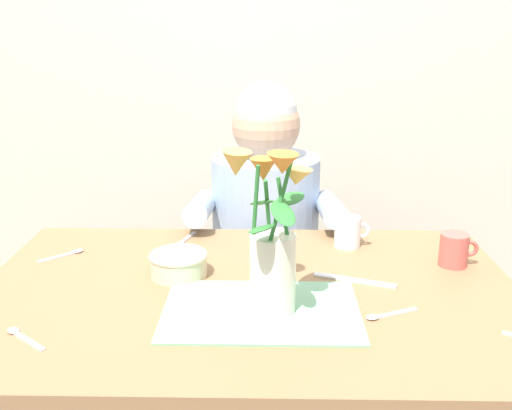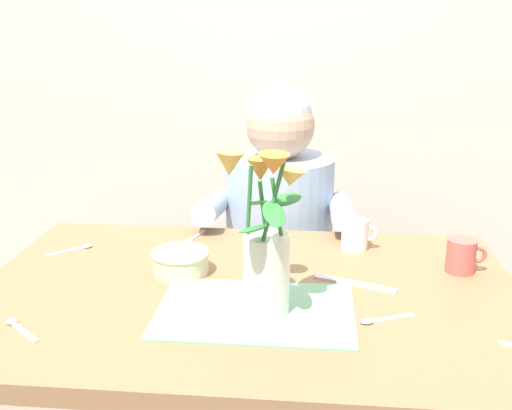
# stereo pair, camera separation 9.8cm
# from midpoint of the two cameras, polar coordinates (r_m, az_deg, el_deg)

# --- Properties ---
(wood_panel_backdrop) EXTENTS (4.00, 0.10, 2.50)m
(wood_panel_backdrop) POSITION_cam_midpoint_polar(r_m,az_deg,el_deg) (2.27, -1.17, 15.56)
(wood_panel_backdrop) COLOR beige
(wood_panel_backdrop) RESTS_ON ground_plane
(dining_table) EXTENTS (1.20, 0.80, 0.74)m
(dining_table) POSITION_cam_midpoint_polar(r_m,az_deg,el_deg) (1.39, -2.76, -11.62)
(dining_table) COLOR olive
(dining_table) RESTS_ON ground_plane
(seated_person) EXTENTS (0.45, 0.47, 1.14)m
(seated_person) POSITION_cam_midpoint_polar(r_m,az_deg,el_deg) (1.98, -0.54, -5.11)
(seated_person) COLOR #4C4C56
(seated_person) RESTS_ON ground_plane
(striped_placemat) EXTENTS (0.40, 0.28, 0.00)m
(striped_placemat) POSITION_cam_midpoint_polar(r_m,az_deg,el_deg) (1.25, -1.78, -9.94)
(striped_placemat) COLOR #7AB289
(striped_placemat) RESTS_ON dining_table
(flower_vase) EXTENTS (0.19, 0.22, 0.34)m
(flower_vase) POSITION_cam_midpoint_polar(r_m,az_deg,el_deg) (1.19, -0.91, -3.47)
(flower_vase) COLOR silver
(flower_vase) RESTS_ON dining_table
(ceramic_bowl) EXTENTS (0.14, 0.14, 0.06)m
(ceramic_bowl) POSITION_cam_midpoint_polar(r_m,az_deg,el_deg) (1.42, -9.27, -5.47)
(ceramic_bowl) COLOR beige
(ceramic_bowl) RESTS_ON dining_table
(dinner_knife) EXTENTS (0.18, 0.08, 0.00)m
(dinner_knife) POSITION_cam_midpoint_polar(r_m,az_deg,el_deg) (1.39, 7.27, -7.08)
(dinner_knife) COLOR silver
(dinner_knife) RESTS_ON dining_table
(ceramic_mug) EXTENTS (0.09, 0.07, 0.08)m
(ceramic_mug) POSITION_cam_midpoint_polar(r_m,az_deg,el_deg) (1.59, 6.93, -2.54)
(ceramic_mug) COLOR silver
(ceramic_mug) RESTS_ON dining_table
(coffee_cup) EXTENTS (0.09, 0.07, 0.08)m
(coffee_cup) POSITION_cam_midpoint_polar(r_m,az_deg,el_deg) (1.52, 16.45, -4.10)
(coffee_cup) COLOR #CC564C
(coffee_cup) RESTS_ON dining_table
(spoon_0) EXTENTS (0.05, 0.12, 0.01)m
(spoon_0) POSITION_cam_midpoint_polar(r_m,az_deg,el_deg) (1.64, -8.61, -3.41)
(spoon_0) COLOR silver
(spoon_0) RESTS_ON dining_table
(spoon_2) EXTENTS (0.11, 0.06, 0.01)m
(spoon_2) POSITION_cam_midpoint_polar(r_m,az_deg,el_deg) (1.25, 9.72, -10.24)
(spoon_2) COLOR silver
(spoon_2) RESTS_ON dining_table
(spoon_3) EXTENTS (0.10, 0.09, 0.01)m
(spoon_3) POSITION_cam_midpoint_polar(r_m,az_deg,el_deg) (1.26, -23.45, -11.24)
(spoon_3) COLOR silver
(spoon_3) RESTS_ON dining_table
(spoon_4) EXTENTS (0.10, 0.09, 0.01)m
(spoon_4) POSITION_cam_midpoint_polar(r_m,az_deg,el_deg) (1.62, -18.94, -4.39)
(spoon_4) COLOR silver
(spoon_4) RESTS_ON dining_table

